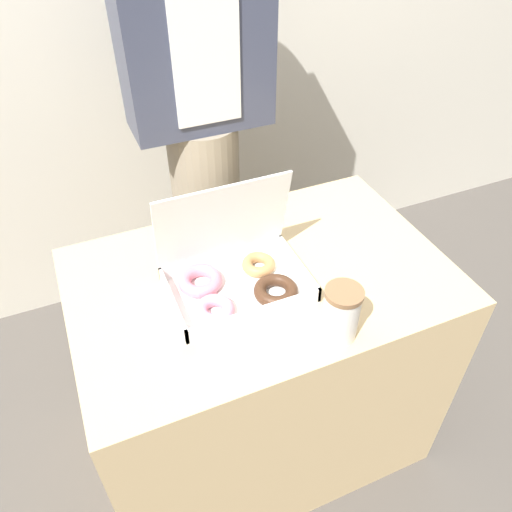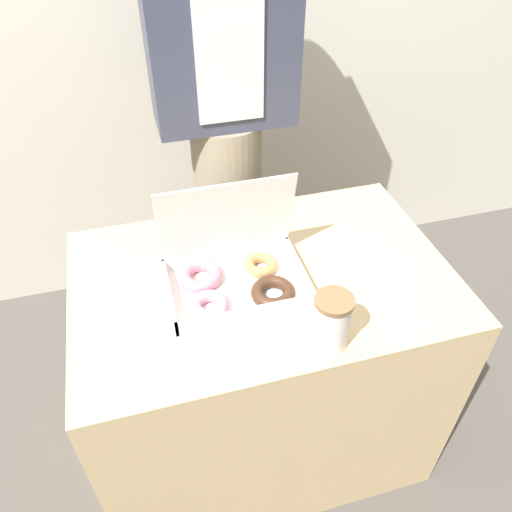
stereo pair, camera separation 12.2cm
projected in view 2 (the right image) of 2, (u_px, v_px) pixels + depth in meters
ground_plane at (261, 431)px, 1.81m from camera, size 14.00×14.00×0.00m
table at (262, 366)px, 1.56m from camera, size 0.99×0.64×0.78m
donut_box at (234, 274)px, 1.24m from camera, size 0.34×0.26×0.27m
coffee_cup at (332, 321)px, 1.09m from camera, size 0.09×0.09×0.14m
person_customer at (225, 121)px, 1.62m from camera, size 0.44×0.24×1.75m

